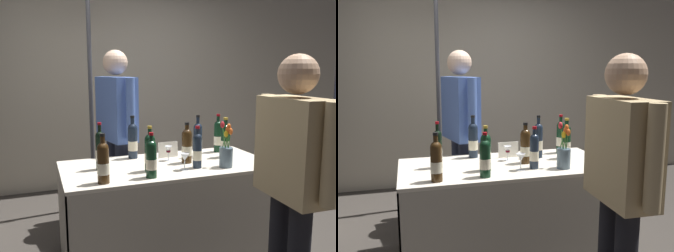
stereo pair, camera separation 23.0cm
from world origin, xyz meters
The scene contains 20 objects.
ground_plane centered at (0.00, 0.00, 0.00)m, with size 12.00×12.00×0.00m, color #38332D.
back_partition centered at (0.00, 1.97, 1.52)m, with size 7.17×0.12×3.03m, color #B2A893.
tasting_table centered at (0.00, 0.00, 0.52)m, with size 1.62×0.78×0.74m.
featured_wine_bottle centered at (0.17, -0.17, 0.87)m, with size 0.07×0.07×0.32m.
display_bottle_0 centered at (0.15, -0.01, 0.88)m, with size 0.08×0.08×0.32m.
display_bottle_1 centered at (0.53, 0.05, 0.88)m, with size 0.07×0.07×0.33m.
display_bottle_2 centered at (-0.55, -0.29, 0.88)m, with size 0.08×0.08×0.33m.
display_bottle_3 centered at (0.32, 0.13, 0.89)m, with size 0.07×0.07×0.35m.
display_bottle_4 centered at (0.57, 0.24, 0.88)m, with size 0.07×0.07×0.34m.
display_bottle_5 centered at (-0.19, -0.13, 0.88)m, with size 0.08×0.08×0.33m.
display_bottle_6 centered at (-0.52, 0.04, 0.89)m, with size 0.07×0.07×0.35m.
display_bottle_7 centered at (-0.23, -0.28, 0.87)m, with size 0.08×0.08×0.31m.
display_bottle_8 centered at (-0.20, 0.28, 0.89)m, with size 0.08×0.08×0.35m.
wine_glass_near_vendor centered at (0.04, 0.11, 0.82)m, with size 0.06×0.06×0.12m.
wine_glass_mid centered at (0.06, -0.19, 0.83)m, with size 0.07×0.07×0.12m.
flower_vase centered at (0.38, -0.23, 0.85)m, with size 0.10×0.11×0.34m.
brochure_stand centered at (0.08, 0.21, 0.80)m, with size 0.18×0.01×0.13m, color silver.
vendor_presenter centered at (-0.24, 0.70, 0.99)m, with size 0.31×0.63×1.64m.
taster_foreground_right centered at (0.35, -1.00, 0.92)m, with size 0.23×0.61×1.55m.
booth_signpost centered at (-0.40, 1.20, 1.44)m, with size 0.57×0.04×2.39m.
Camera 1 is at (-0.94, -2.50, 1.46)m, focal length 37.89 mm.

